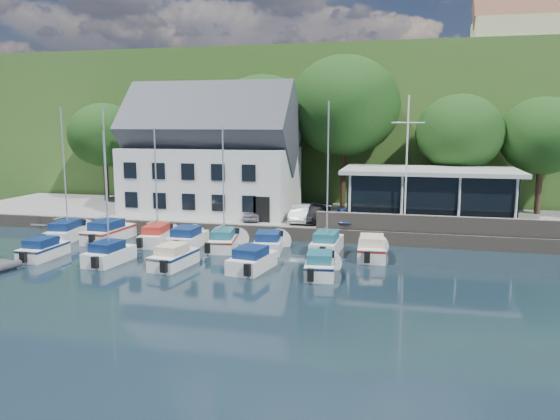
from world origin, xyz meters
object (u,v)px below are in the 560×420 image
Objects in this scene: boat_r2_3 at (252,258)px; car_dgrey at (313,214)px; boat_r2_4 at (320,264)px; boat_r1_3 at (188,237)px; boat_r1_6 at (328,186)px; car_white at (300,213)px; harbor_building at (212,161)px; boat_r1_0 at (65,181)px; boat_r2_0 at (43,248)px; boat_r1_7 at (372,247)px; club_pavilion at (429,195)px; boat_r1_5 at (269,241)px; boat_r2_2 at (174,255)px; car_silver at (252,213)px; flagpole at (407,163)px; boat_r1_2 at (156,184)px; boat_r1_1 at (106,177)px; car_blue at (347,216)px; boat_r1_4 at (223,188)px.

car_dgrey is at bearing 90.34° from boat_r2_3.
boat_r2_4 is at bearing -64.69° from car_dgrey.
boat_r1_3 is 0.59× the size of boat_r1_6.
harbor_building is at bearing 156.89° from car_white.
boat_r1_0 is 1.77× the size of boat_r2_0.
boat_r1_3 is (1.51, -9.10, -4.64)m from harbor_building.
boat_r1_3 is at bearing 175.44° from boat_r1_7.
boat_r2_0 is at bearing -169.95° from boat_r1_7.
club_pavilion is 2.57× the size of boat_r1_5.
car_white is at bearing 12.04° from boat_r1_0.
harbor_building is 1.63× the size of boat_r1_0.
car_white is at bearing 71.59° from boat_r2_2.
boat_r2_2 is (-1.59, -11.24, -0.84)m from car_silver.
boat_r1_0 is 19.35m from boat_r1_6.
boat_r1_6 is at bearing 2.63° from boat_r1_3.
boat_r1_6 reaches higher than boat_r1_0.
boat_r2_4 reaches higher than boat_r1_5.
club_pavilion reaches higher than boat_r2_4.
boat_r2_3 is at bearing -95.14° from boat_r1_5.
flagpole reaches higher than boat_r1_2.
boat_r2_0 is at bearing -113.53° from harbor_building.
boat_r1_1 reaches higher than boat_r2_3.
harbor_building is 1.51× the size of flagpole.
boat_r1_2 is at bearing -156.79° from club_pavilion.
boat_r1_0 reaches higher than boat_r1_7.
club_pavilion reaches higher than car_silver.
boat_r1_7 is at bearing -50.10° from car_white.
boat_r1_2 is (-12.95, -5.27, 2.69)m from car_blue.
boat_r1_7 is at bearing -110.49° from flagpole.
club_pavilion is at bearing 11.15° from car_white.
boat_r1_5 is at bearing 1.61° from boat_r1_1.
harbor_building is at bearing 127.70° from boat_r2_3.
boat_r1_2 is (-9.32, -5.64, 2.65)m from car_white.
boat_r1_5 is (2.92, -5.86, -0.88)m from car_silver.
harbor_building is 10.32m from boat_r1_3.
car_white reaches higher than car_dgrey.
car_blue is at bearing 28.63° from boat_r1_3.
boat_r1_2 is 1.02× the size of boat_r1_4.
boat_r1_2 is at bearing 165.55° from boat_r1_4.
boat_r1_4 is 4.76m from boat_r1_5.
car_dgrey is at bearing 8.89° from car_white.
boat_r1_3 reaches higher than boat_r2_3.
boat_r1_2 reaches higher than car_silver.
boat_r1_1 reaches higher than boat_r1_4.
car_blue is at bearing 76.67° from boat_r2_3.
boat_r1_1 reaches higher than car_dgrey.
car_blue is 0.66× the size of boat_r1_7.
boat_r1_5 is at bearing -151.10° from flagpole.
harbor_building is 10.04m from boat_r1_4.
boat_r1_1 reaches higher than boat_r1_5.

